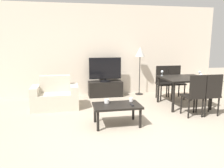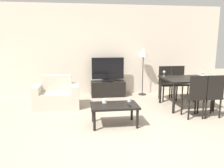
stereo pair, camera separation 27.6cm
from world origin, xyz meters
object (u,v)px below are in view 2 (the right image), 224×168
(armchair, at_px, (57,96))
(wine_glass_center, at_px, (203,76))
(dining_table, at_px, (186,82))
(floor_lamp, at_px, (143,55))
(remote_primary, at_px, (129,105))
(tv, at_px, (108,70))
(dining_chair_far_left, at_px, (166,81))
(dining_chair_near, at_px, (195,95))
(coffee_table, at_px, (114,107))
(tv_stand, at_px, (108,89))
(wine_glass_left, at_px, (164,72))
(wine_glass_right, at_px, (203,73))
(dining_chair_far, at_px, (179,81))
(cup_colored_far, at_px, (105,101))
(cup_white_near, at_px, (129,100))
(dining_chair_near_right, at_px, (212,94))

(armchair, height_order, wine_glass_center, wine_glass_center)
(dining_table, xyz_separation_m, floor_lamp, (-0.71, 1.40, 0.58))
(dining_table, height_order, remote_primary, dining_table)
(armchair, relative_size, tv, 1.16)
(armchair, height_order, floor_lamp, floor_lamp)
(dining_chair_far_left, bearing_deg, dining_chair_near, -90.00)
(dining_table, xyz_separation_m, wine_glass_center, (0.21, -0.38, 0.19))
(coffee_table, xyz_separation_m, dining_chair_far_left, (1.75, 1.76, 0.15))
(tv_stand, distance_m, dining_chair_near, 2.73)
(wine_glass_left, xyz_separation_m, wine_glass_right, (0.90, -0.30, 0.00))
(dining_chair_far, height_order, cup_colored_far, dining_chair_far)
(wine_glass_center, bearing_deg, dining_chair_far_left, 108.75)
(dining_chair_far_left, distance_m, cup_white_near, 2.12)
(dining_chair_far_left, distance_m, wine_glass_center, 1.29)
(coffee_table, distance_m, remote_primary, 0.30)
(dining_chair_near, relative_size, dining_chair_far_left, 1.00)
(dining_chair_far, height_order, dining_chair_near_right, same)
(wine_glass_center, bearing_deg, dining_table, 118.81)
(dining_chair_far, bearing_deg, dining_chair_near, -103.48)
(dining_chair_far_left, relative_size, remote_primary, 6.24)
(tv_stand, bearing_deg, dining_chair_near_right, -48.13)
(floor_lamp, height_order, wine_glass_left, floor_lamp)
(coffee_table, xyz_separation_m, remote_primary, (0.28, -0.10, 0.06))
(armchair, distance_m, dining_chair_near_right, 3.60)
(remote_primary, bearing_deg, wine_glass_left, 49.03)
(armchair, relative_size, wine_glass_left, 7.57)
(tv_stand, xyz_separation_m, wine_glass_center, (1.99, -1.78, 0.62))
(cup_colored_far, relative_size, wine_glass_center, 0.65)
(dining_chair_near, bearing_deg, cup_white_near, 178.91)
(dining_chair_far, distance_m, floor_lamp, 1.29)
(dining_chair_far, bearing_deg, wine_glass_center, -89.19)
(wine_glass_center, bearing_deg, remote_primary, -160.32)
(tv_stand, height_order, cup_white_near, cup_white_near)
(wine_glass_center, bearing_deg, wine_glass_left, 131.34)
(dining_chair_far_left, relative_size, cup_colored_far, 9.80)
(wine_glass_right, bearing_deg, remote_primary, -152.34)
(cup_colored_far, xyz_separation_m, wine_glass_right, (2.57, 0.86, 0.39))
(coffee_table, relative_size, wine_glass_center, 6.30)
(cup_colored_far, bearing_deg, dining_table, 20.73)
(remote_primary, bearing_deg, dining_chair_near, 9.51)
(tv, xyz_separation_m, cup_colored_far, (-0.33, -2.20, -0.35))
(dining_table, height_order, cup_colored_far, dining_table)
(dining_chair_far, distance_m, dining_chair_far_left, 0.39)
(dining_chair_far, distance_m, dining_chair_near_right, 1.61)
(armchair, height_order, tv_stand, armchair)
(dining_chair_far_left, relative_size, floor_lamp, 0.64)
(dining_chair_far, relative_size, dining_chair_far_left, 1.00)
(dining_table, height_order, dining_chair_near, dining_chair_near)
(dining_chair_far_left, bearing_deg, armchair, -172.86)
(dining_chair_near_right, distance_m, dining_chair_far_left, 1.65)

